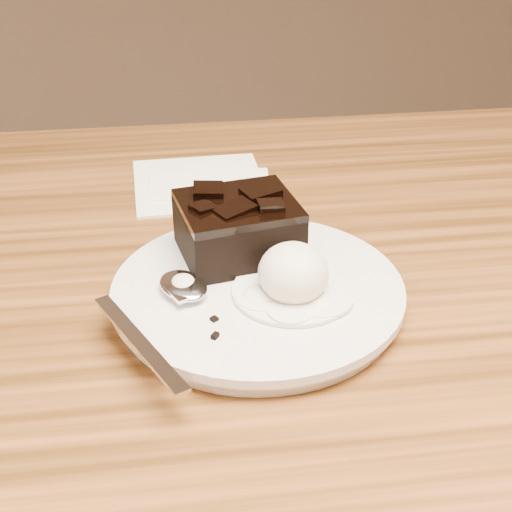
{
  "coord_description": "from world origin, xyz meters",
  "views": [
    {
      "loc": [
        -0.08,
        -0.5,
        1.09
      ],
      "look_at": [
        -0.01,
        0.0,
        0.79
      ],
      "focal_mm": 53.16,
      "sensor_mm": 36.0,
      "label": 1
    }
  ],
  "objects": [
    {
      "name": "crumb_a",
      "position": [
        -0.05,
        -0.02,
        0.77
      ],
      "size": [
        0.01,
        0.01,
        0.0
      ],
      "primitive_type": "cube",
      "rotation": [
        0.0,
        0.0,
        0.41
      ],
      "color": "black",
      "rests_on": "plate"
    },
    {
      "name": "napkin",
      "position": [
        -0.04,
        0.22,
        0.75
      ],
      "size": [
        0.14,
        0.14,
        0.01
      ],
      "primitive_type": "cube",
      "rotation": [
        0.0,
        0.0,
        0.03
      ],
      "color": "white",
      "rests_on": "dining_table"
    },
    {
      "name": "spoon",
      "position": [
        -0.07,
        -0.01,
        0.77
      ],
      "size": [
        0.11,
        0.18,
        0.01
      ],
      "primitive_type": null,
      "rotation": [
        0.0,
        0.0,
        0.45
      ],
      "color": "silver",
      "rests_on": "plate"
    },
    {
      "name": "ice_cream_scoop",
      "position": [
        0.02,
        -0.02,
        0.79
      ],
      "size": [
        0.05,
        0.06,
        0.05
      ],
      "primitive_type": "ellipsoid",
      "color": "white",
      "rests_on": "plate"
    },
    {
      "name": "brownie",
      "position": [
        -0.02,
        0.04,
        0.79
      ],
      "size": [
        0.11,
        0.1,
        0.04
      ],
      "primitive_type": "cube",
      "rotation": [
        0.0,
        0.0,
        0.18
      ],
      "color": "black",
      "rests_on": "plate"
    },
    {
      "name": "plate",
      "position": [
        -0.01,
        -0.01,
        0.76
      ],
      "size": [
        0.23,
        0.23,
        0.02
      ],
      "primitive_type": "cylinder",
      "color": "white",
      "rests_on": "dining_table"
    },
    {
      "name": "crumb_b",
      "position": [
        -0.05,
        -0.05,
        0.77
      ],
      "size": [
        0.01,
        0.01,
        0.0
      ],
      "primitive_type": "cube",
      "rotation": [
        0.0,
        0.0,
        0.61
      ],
      "color": "black",
      "rests_on": "plate"
    },
    {
      "name": "crumb_c",
      "position": [
        -0.05,
        -0.07,
        0.77
      ],
      "size": [
        0.01,
        0.01,
        0.0
      ],
      "primitive_type": "cube",
      "rotation": [
        0.0,
        0.0,
        0.93
      ],
      "color": "black",
      "rests_on": "plate"
    },
    {
      "name": "melt_puddle",
      "position": [
        0.02,
        -0.02,
        0.77
      ],
      "size": [
        0.09,
        0.09,
        0.0
      ],
      "primitive_type": "cylinder",
      "color": "white",
      "rests_on": "plate"
    }
  ]
}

